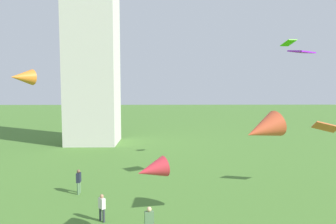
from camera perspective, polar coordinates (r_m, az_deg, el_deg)
person_0 at (r=20.40m, az=-11.37°, el=-15.67°), size 0.47×0.48×1.63m
person_1 at (r=17.82m, az=-3.27°, el=-18.40°), size 0.55×0.35×1.80m
person_2 at (r=25.43m, az=-15.20°, el=-11.30°), size 0.28×0.56×1.81m
kite_flying_2 at (r=33.27m, az=20.13°, el=11.17°), size 1.25×1.50×0.52m
kite_flying_3 at (r=25.40m, az=22.14°, el=9.63°), size 2.04×1.89×0.22m
kite_flying_4 at (r=16.10m, az=-2.85°, el=-9.95°), size 1.87×1.65×1.21m
kite_flying_5 at (r=18.41m, az=16.04°, el=-2.88°), size 2.73×2.28×1.94m
kite_flying_6 at (r=27.23m, az=25.60°, el=-2.35°), size 1.66×1.31×1.01m
kite_flying_7 at (r=23.81m, az=-23.98°, el=5.54°), size 1.76×1.85×1.08m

